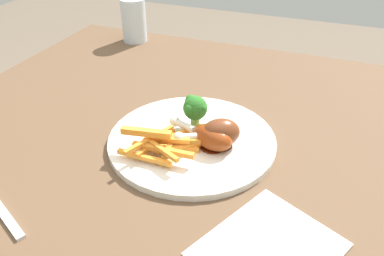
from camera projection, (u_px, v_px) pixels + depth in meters
dining_table at (207, 169)px, 0.77m from camera, size 1.08×0.86×0.70m
dinner_plate at (192, 140)px, 0.68m from camera, size 0.29×0.29×0.01m
broccoli_floret_front at (195, 108)px, 0.68m from camera, size 0.05×0.05×0.06m
carrot_fries_pile at (162, 144)px, 0.63m from camera, size 0.13×0.14×0.04m
chicken_drumstick_near at (209, 136)px, 0.64m from camera, size 0.13×0.07×0.04m
chicken_drumstick_far at (218, 133)px, 0.64m from camera, size 0.11×0.08×0.05m
water_glass at (134, 20)px, 1.06m from camera, size 0.07×0.07×0.12m
napkin at (268, 250)px, 0.49m from camera, size 0.20×0.21×0.00m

